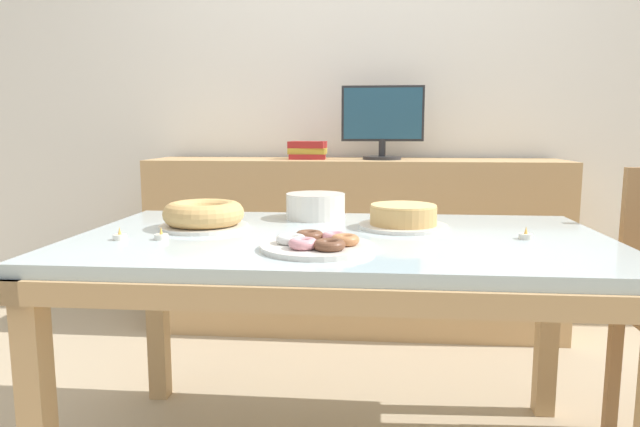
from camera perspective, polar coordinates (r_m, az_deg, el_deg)
wall_back at (r=3.31m, az=3.76°, el=12.44°), size 8.00×0.10×2.60m
dining_table at (r=1.74m, az=2.11°, el=-5.04°), size 1.62×0.94×0.75m
sideboard at (r=3.06m, az=3.45°, el=-3.12°), size 2.15×0.44×0.91m
computer_monitor at (r=3.00m, az=6.27°, el=9.02°), size 0.42×0.20×0.38m
book_stack at (r=3.02m, az=-1.25°, el=6.34°), size 0.20×0.16×0.09m
cake_chocolate_round at (r=1.86m, az=8.33°, el=-0.39°), size 0.29×0.29×0.08m
cake_golden_bundt at (r=1.87m, az=-11.55°, el=-0.20°), size 0.28×0.28×0.09m
pastry_platter at (r=1.51m, az=-0.20°, el=-3.08°), size 0.31×0.31×0.04m
plate_stack at (r=2.03m, az=-0.45°, el=0.75°), size 0.21×0.21×0.09m
tealight_near_front at (r=1.71m, az=-15.59°, el=-2.19°), size 0.04×0.04×0.04m
tealight_left_edge at (r=1.74m, az=-19.38°, el=-2.18°), size 0.04×0.04×0.04m
tealight_centre at (r=1.76m, az=19.88°, el=-2.11°), size 0.04×0.04×0.04m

